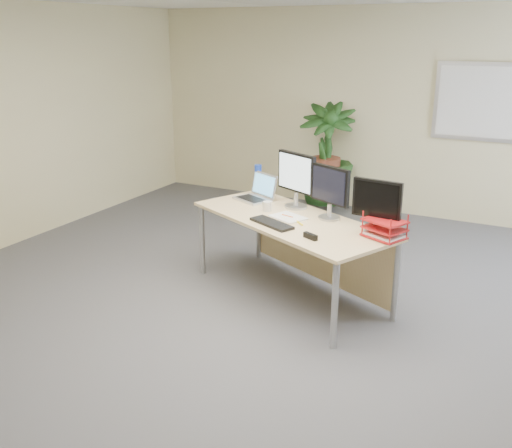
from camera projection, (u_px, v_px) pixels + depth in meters
The scene contains 17 objects.
floor at pixel (249, 341), 4.57m from camera, with size 8.00×8.00×0.00m, color #4A4B50.
back_wall at pixel (391, 113), 7.51m from camera, with size 7.00×0.04×2.70m, color beige.
whiteboard at pixel (489, 102), 6.90m from camera, with size 1.30×0.04×0.95m.
desk at pixel (300, 233), 5.26m from camera, with size 2.13×1.58×0.76m.
floor_plant at pixel (326, 159), 7.65m from camera, with size 0.84×0.84×1.50m, color #163613.
monitor_left at pixel (296, 177), 5.37m from camera, with size 0.45×0.24×0.53m.
monitor_right at pixel (330, 189), 5.05m from camera, with size 0.41×0.22×0.48m.
monitor_dark at pixel (377, 204), 4.66m from camera, with size 0.42×0.19×0.46m.
laptop at pixel (257, 193), 5.72m from camera, with size 0.45×0.43×0.25m.
keyboard at pixel (272, 223), 4.97m from camera, with size 0.44×0.15×0.02m, color black.
coffee_mug at pixel (267, 206), 5.35m from camera, with size 0.12×0.08×0.09m.
spiral_notebook at pixel (288, 217), 5.15m from camera, with size 0.30×0.23×0.01m, color white.
orange_pen at pixel (287, 216), 5.16m from camera, with size 0.01×0.01×0.13m, color orange.
yellow_highlighter at pixel (300, 223), 5.00m from camera, with size 0.02×0.02×0.12m, color yellow.
water_bottle at pixel (258, 180), 5.90m from camera, with size 0.08×0.08×0.31m.
letter_tray at pixel (384, 230), 4.63m from camera, with size 0.39×0.35×0.15m.
stapler at pixel (310, 236), 4.63m from camera, with size 0.14×0.04×0.05m, color black.
Camera 1 is at (1.90, -3.56, 2.34)m, focal length 40.00 mm.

